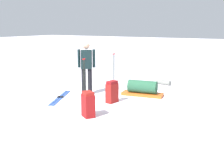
{
  "coord_description": "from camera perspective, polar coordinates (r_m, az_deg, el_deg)",
  "views": [
    {
      "loc": [
        -7.34,
        -4.39,
        2.23
      ],
      "look_at": [
        0.0,
        0.0,
        0.7
      ],
      "focal_mm": 44.0,
      "sensor_mm": 36.0,
      "label": 1
    }
  ],
  "objects": [
    {
      "name": "backpack_bright",
      "position": [
        7.99,
        0.0,
        -3.75
      ],
      "size": [
        0.38,
        0.26,
        0.64
      ],
      "color": "maroon",
      "rests_on": "ground_plane"
    },
    {
      "name": "ground_plane",
      "position": [
        8.84,
        0.0,
        -4.47
      ],
      "size": [
        80.0,
        80.0,
        0.0
      ],
      "primitive_type": "plane",
      "color": "white"
    },
    {
      "name": "ski_poles_planted_near",
      "position": [
        9.55,
        0.35,
        0.97
      ],
      "size": [
        0.22,
        0.11,
        1.27
      ],
      "color": "black",
      "rests_on": "ground_plane"
    },
    {
      "name": "gear_sled",
      "position": [
        8.84,
        6.35,
        -3.04
      ],
      "size": [
        0.67,
        1.36,
        0.49
      ],
      "color": "#D65C1E",
      "rests_on": "ground_plane"
    },
    {
      "name": "skier_standing",
      "position": [
        8.84,
        -5.31,
        1.8
      ],
      "size": [
        0.36,
        0.5,
        1.7
      ],
      "color": "black",
      "rests_on": "ground_plane"
    },
    {
      "name": "backpack_large_dark",
      "position": [
        6.78,
        -4.98,
        -6.34
      ],
      "size": [
        0.38,
        0.41,
        0.64
      ],
      "color": "maroon",
      "rests_on": "ground_plane"
    },
    {
      "name": "ski_poles_planted_far",
      "position": [
        8.07,
        -5.82,
        -0.74
      ],
      "size": [
        0.18,
        0.1,
        1.28
      ],
      "color": "black",
      "rests_on": "ground_plane"
    },
    {
      "name": "ski_pair_near",
      "position": [
        8.7,
        -10.69,
        -4.8
      ],
      "size": [
        1.68,
        0.87,
        0.05
      ],
      "color": "#2E53A8",
      "rests_on": "ground_plane"
    },
    {
      "name": "thermos_bottle",
      "position": [
        9.9,
        -5.9,
        -2.17
      ],
      "size": [
        0.07,
        0.07,
        0.26
      ],
      "primitive_type": "cylinder",
      "color": "#B6B0C2",
      "rests_on": "ground_plane"
    },
    {
      "name": "sleeping_mat_rolled",
      "position": [
        10.58,
        10.69,
        -1.71
      ],
      "size": [
        0.27,
        0.57,
        0.18
      ],
      "primitive_type": "cylinder",
      "rotation": [
        0.0,
        1.57,
        4.53
      ],
      "color": "gray",
      "rests_on": "ground_plane"
    }
  ]
}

